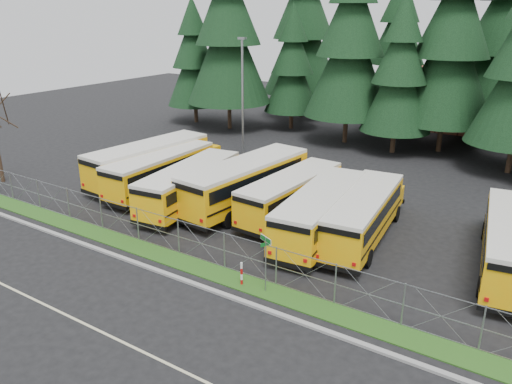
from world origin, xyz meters
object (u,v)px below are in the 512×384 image
at_px(bus_3, 250,184).
at_px(bus_6, 364,216).
at_px(bus_1, 164,172).
at_px(bus_5, 323,213).
at_px(striped_bollard, 242,274).
at_px(bus_4, 294,195).
at_px(bus_0, 153,163).
at_px(street_sign, 266,252).
at_px(light_standard, 243,93).
at_px(bus_2, 193,186).
at_px(bus_east, 511,245).

height_order(bus_3, bus_6, bus_3).
distance_m(bus_1, bus_5, 12.91).
bearing_deg(bus_3, striped_bollard, -52.77).
height_order(bus_4, bus_5, bus_5).
bearing_deg(bus_1, bus_5, -4.75).
bearing_deg(striped_bollard, bus_1, 146.73).
xyz_separation_m(bus_0, street_sign, (15.33, -8.77, 0.50)).
distance_m(bus_1, light_standard, 11.81).
bearing_deg(bus_2, light_standard, 102.69).
bearing_deg(light_standard, street_sign, -53.32).
bearing_deg(bus_east, bus_1, 173.00).
height_order(bus_0, bus_6, bus_0).
relative_size(bus_5, light_standard, 1.08).
xyz_separation_m(bus_0, bus_4, (11.97, 0.02, -0.18)).
relative_size(bus_4, bus_east, 0.94).
bearing_deg(bus_3, bus_1, -167.61).
relative_size(bus_2, light_standard, 1.06).
distance_m(bus_6, street_sign, 8.01).
relative_size(bus_0, street_sign, 4.16).
distance_m(street_sign, striped_bollard, 1.91).
distance_m(bus_4, bus_6, 5.10).
xyz_separation_m(street_sign, light_standard, (-14.06, 18.88, 3.47)).
relative_size(bus_0, bus_5, 1.07).
xyz_separation_m(bus_0, bus_east, (24.44, -0.57, -0.10)).
xyz_separation_m(bus_1, bus_6, (15.00, -0.01, -0.01)).
xyz_separation_m(bus_2, bus_5, (9.24, 0.32, 0.03)).
bearing_deg(light_standard, bus_0, -97.13).
distance_m(bus_1, bus_2, 3.83).
relative_size(bus_4, striped_bollard, 8.61).
xyz_separation_m(bus_1, bus_5, (12.88, -0.87, 0.02)).
xyz_separation_m(bus_0, striped_bollard, (14.07, -8.88, -0.93)).
relative_size(striped_bollard, light_standard, 0.12).
xyz_separation_m(bus_2, bus_3, (3.17, 1.96, 0.17)).
bearing_deg(striped_bollard, bus_4, 103.27).
height_order(bus_east, striped_bollard, bus_east).
height_order(bus_6, striped_bollard, bus_6).
bearing_deg(bus_0, light_standard, 88.41).
bearing_deg(bus_east, bus_6, 175.02).
xyz_separation_m(bus_4, bus_6, (5.01, -0.98, 0.05)).
bearing_deg(bus_4, bus_3, -172.72).
xyz_separation_m(striped_bollard, light_standard, (-12.81, 18.99, 4.90)).
bearing_deg(bus_4, striped_bollard, -73.00).
bearing_deg(bus_1, street_sign, -31.24).
relative_size(bus_4, light_standard, 1.02).
bearing_deg(street_sign, bus_0, 150.23).
distance_m(bus_0, bus_6, 17.01).
height_order(bus_0, street_sign, bus_0).
bearing_deg(light_standard, bus_6, -35.16).
xyz_separation_m(bus_3, striped_bollard, (5.28, -8.70, -0.98)).
xyz_separation_m(bus_0, bus_3, (8.79, -0.18, 0.05)).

